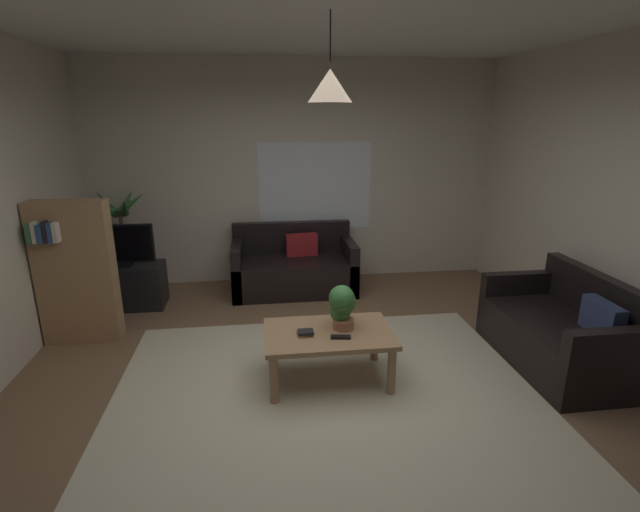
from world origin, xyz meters
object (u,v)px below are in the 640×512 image
at_px(bookshelf_corner, 75,272).
at_px(tv, 118,245).
at_px(couch_under_window, 294,269).
at_px(tv_stand, 124,286).
at_px(book_on_table_1, 306,332).
at_px(pendant_lamp, 330,86).
at_px(remote_on_table_0, 341,337).
at_px(potted_plant_on_table, 342,305).
at_px(couch_right_side, 561,335).
at_px(potted_palm_corner, 124,249).
at_px(coffee_table, 329,339).
at_px(book_on_table_0, 305,334).

bearing_deg(bookshelf_corner, tv, 76.95).
height_order(couch_under_window, tv_stand, couch_under_window).
relative_size(book_on_table_1, tv_stand, 0.14).
height_order(bookshelf_corner, pendant_lamp, pendant_lamp).
relative_size(tv_stand, bookshelf_corner, 0.64).
distance_m(tv_stand, tv, 0.50).
bearing_deg(tv_stand, remote_on_table_0, -42.40).
xyz_separation_m(couch_under_window, potted_plant_on_table, (0.24, -2.10, 0.38)).
height_order(book_on_table_1, bookshelf_corner, bookshelf_corner).
xyz_separation_m(remote_on_table_0, potted_plant_on_table, (0.04, 0.19, 0.20)).
bearing_deg(bookshelf_corner, couch_right_side, -13.39).
distance_m(couch_under_window, bookshelf_corner, 2.48).
bearing_deg(book_on_table_1, couch_under_window, 88.10).
xyz_separation_m(potted_palm_corner, pendant_lamp, (2.18, -2.27, 1.77)).
xyz_separation_m(potted_plant_on_table, tv, (-2.23, 1.79, 0.09)).
distance_m(coffee_table, bookshelf_corner, 2.54).
height_order(coffee_table, bookshelf_corner, bookshelf_corner).
xyz_separation_m(couch_under_window, pendant_lamp, (0.12, -2.15, 2.07)).
xyz_separation_m(tv, bookshelf_corner, (-0.19, -0.80, -0.03)).
relative_size(potted_palm_corner, bookshelf_corner, 0.94).
distance_m(potted_palm_corner, pendant_lamp, 3.61).
bearing_deg(book_on_table_1, potted_palm_corner, 130.74).
bearing_deg(pendant_lamp, book_on_table_1, -167.62).
relative_size(couch_under_window, bookshelf_corner, 1.09).
relative_size(couch_under_window, remote_on_table_0, 9.50).
bearing_deg(pendant_lamp, tv, 138.85).
bearing_deg(pendant_lamp, tv_stand, 138.52).
height_order(couch_right_side, book_on_table_0, couch_right_side).
distance_m(book_on_table_0, tv, 2.70).
bearing_deg(tv, book_on_table_0, -44.56).
bearing_deg(potted_palm_corner, coffee_table, -46.07).
bearing_deg(tv_stand, book_on_table_1, -44.88).
bearing_deg(couch_right_side, remote_on_table_0, -86.25).
relative_size(couch_right_side, tv, 1.84).
relative_size(coffee_table, tv, 1.36).
xyz_separation_m(remote_on_table_0, pendant_lamp, (-0.08, 0.13, 1.89)).
bearing_deg(book_on_table_0, tv, 135.44).
bearing_deg(couch_right_side, tv_stand, -113.92).
relative_size(book_on_table_0, tv_stand, 0.13).
xyz_separation_m(remote_on_table_0, tv_stand, (-2.19, 2.00, -0.21)).
bearing_deg(coffee_table, couch_right_side, 0.00).
relative_size(couch_under_window, potted_plant_on_table, 3.94).
distance_m(coffee_table, tv_stand, 2.82).
xyz_separation_m(couch_right_side, bookshelf_corner, (-4.39, 1.04, 0.44)).
relative_size(coffee_table, tv_stand, 1.17).
height_order(remote_on_table_0, potted_palm_corner, potted_palm_corner).
bearing_deg(remote_on_table_0, couch_under_window, -165.44).
xyz_separation_m(couch_right_side, tv, (-4.20, 1.84, 0.47)).
bearing_deg(tv_stand, couch_right_side, -23.92).
height_order(couch_under_window, pendant_lamp, pendant_lamp).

